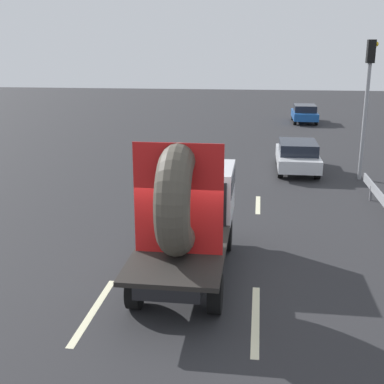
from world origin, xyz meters
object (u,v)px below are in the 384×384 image
object	(u,v)px
flatbed_truck	(189,204)
oncoming_car	(304,113)
traffic_light	(368,90)
distant_sedan	(297,155)

from	to	relation	value
flatbed_truck	oncoming_car	world-z (taller)	flatbed_truck
traffic_light	oncoming_car	world-z (taller)	traffic_light
distant_sedan	oncoming_car	distance (m)	16.15
flatbed_truck	distant_sedan	world-z (taller)	flatbed_truck
traffic_light	flatbed_truck	bearing A→B (deg)	-121.11
traffic_light	oncoming_car	size ratio (longest dim) A/B	1.40
traffic_light	oncoming_car	distance (m)	17.47
flatbed_truck	distant_sedan	bearing A→B (deg)	72.81
distant_sedan	oncoming_car	xyz separation A→B (m)	(1.60, 16.07, -0.02)
traffic_light	oncoming_car	bearing A→B (deg)	93.14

